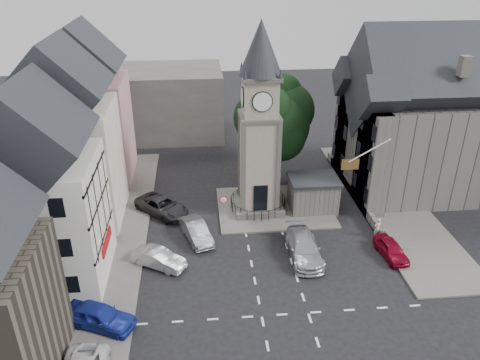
{
  "coord_description": "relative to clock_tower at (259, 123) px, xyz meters",
  "views": [
    {
      "loc": [
        -5.01,
        -27.92,
        20.97
      ],
      "look_at": [
        -1.88,
        5.0,
        4.45
      ],
      "focal_mm": 35.0,
      "sensor_mm": 36.0,
      "label": 1
    }
  ],
  "objects": [
    {
      "name": "ground",
      "position": [
        0.0,
        -7.99,
        -8.12
      ],
      "size": [
        120.0,
        120.0,
        0.0
      ],
      "primitive_type": "plane",
      "color": "black",
      "rests_on": "ground"
    },
    {
      "name": "pavement_west",
      "position": [
        -12.5,
        -1.99,
        -8.05
      ],
      "size": [
        6.0,
        30.0,
        0.14
      ],
      "primitive_type": "cube",
      "color": "#595651",
      "rests_on": "ground"
    },
    {
      "name": "pavement_east",
      "position": [
        12.0,
        0.01,
        -8.05
      ],
      "size": [
        6.0,
        26.0,
        0.14
      ],
      "primitive_type": "cube",
      "color": "#595651",
      "rests_on": "ground"
    },
    {
      "name": "central_island",
      "position": [
        1.5,
        0.01,
        -8.04
      ],
      "size": [
        10.0,
        8.0,
        0.16
      ],
      "primitive_type": "cube",
      "color": "#595651",
      "rests_on": "ground"
    },
    {
      "name": "road_markings",
      "position": [
        0.0,
        -13.49,
        -8.12
      ],
      "size": [
        20.0,
        8.0,
        0.01
      ],
      "primitive_type": "cube",
      "color": "silver",
      "rests_on": "ground"
    },
    {
      "name": "clock_tower",
      "position": [
        0.0,
        0.0,
        0.0
      ],
      "size": [
        4.86,
        4.86,
        16.25
      ],
      "color": "#4C4944",
      "rests_on": "ground"
    },
    {
      "name": "stone_shelter",
      "position": [
        4.8,
        -0.49,
        -6.57
      ],
      "size": [
        4.3,
        3.3,
        3.08
      ],
      "color": "#5C5A55",
      "rests_on": "ground"
    },
    {
      "name": "town_tree",
      "position": [
        2.0,
        5.01,
        -1.15
      ],
      "size": [
        7.2,
        7.2,
        10.8
      ],
      "color": "black",
      "rests_on": "ground"
    },
    {
      "name": "warning_sign_post",
      "position": [
        -3.2,
        -2.56,
        -6.09
      ],
      "size": [
        0.7,
        0.19,
        2.85
      ],
      "color": "black",
      "rests_on": "ground"
    },
    {
      "name": "terrace_pink",
      "position": [
        -15.5,
        8.01,
        -1.54
      ],
      "size": [
        8.1,
        7.6,
        12.8
      ],
      "color": "tan",
      "rests_on": "ground"
    },
    {
      "name": "terrace_cream",
      "position": [
        -15.5,
        0.01,
        -1.54
      ],
      "size": [
        8.1,
        7.6,
        12.8
      ],
      "color": "beige",
      "rests_on": "ground"
    },
    {
      "name": "terrace_tudor",
      "position": [
        -15.5,
        -7.99,
        -1.93
      ],
      "size": [
        8.1,
        7.6,
        12.0
      ],
      "color": "silver",
      "rests_on": "ground"
    },
    {
      "name": "backdrop_west",
      "position": [
        -12.0,
        20.01,
        -4.12
      ],
      "size": [
        20.0,
        10.0,
        8.0
      ],
      "primitive_type": "cube",
      "color": "#4C4944",
      "rests_on": "ground"
    },
    {
      "name": "east_building",
      "position": [
        15.59,
        3.01,
        -1.86
      ],
      "size": [
        14.4,
        11.4,
        12.6
      ],
      "color": "#5C5A55",
      "rests_on": "ground"
    },
    {
      "name": "east_boundary_wall",
      "position": [
        9.2,
        2.01,
        -7.67
      ],
      "size": [
        0.4,
        16.0,
        0.9
      ],
      "primitive_type": "cube",
      "color": "#5C5A55",
      "rests_on": "ground"
    },
    {
      "name": "flagpole",
      "position": [
        8.0,
        -3.99,
        -1.12
      ],
      "size": [
        3.68,
        0.1,
        2.74
      ],
      "color": "white",
      "rests_on": "ground"
    },
    {
      "name": "car_west_blue",
      "position": [
        -11.5,
        -13.41,
        -7.35
      ],
      "size": [
        4.88,
        3.47,
        1.54
      ],
      "primitive_type": "imported",
      "rotation": [
        0.0,
        0.0,
        1.16
      ],
      "color": "#1C2D9C",
      "rests_on": "ground"
    },
    {
      "name": "car_west_silver",
      "position": [
        -8.28,
        -7.62,
        -7.45
      ],
      "size": [
        4.21,
        3.24,
        1.33
      ],
      "primitive_type": "imported",
      "rotation": [
        0.0,
        0.0,
        1.05
      ],
      "color": "#ACAFB4",
      "rests_on": "ground"
    },
    {
      "name": "car_west_grey",
      "position": [
        -8.44,
        0.01,
        -7.4
      ],
      "size": [
        5.39,
        5.31,
        1.44
      ],
      "primitive_type": "imported",
      "rotation": [
        0.0,
        0.0,
        0.81
      ],
      "color": "#272729",
      "rests_on": "ground"
    },
    {
      "name": "car_island_silver",
      "position": [
        -5.5,
        -4.32,
        -7.39
      ],
      "size": [
        2.84,
        4.66,
        1.45
      ],
      "primitive_type": "imported",
      "rotation": [
        0.0,
        0.0,
        0.32
      ],
      "color": "gray",
      "rests_on": "ground"
    },
    {
      "name": "car_island_east",
      "position": [
        2.5,
        -7.49,
        -7.33
      ],
      "size": [
        2.23,
        5.47,
        1.59
      ],
      "primitive_type": "imported",
      "rotation": [
        0.0,
        0.0,
        -0.0
      ],
      "color": "#B5B7BD",
      "rests_on": "ground"
    },
    {
      "name": "car_east_red",
      "position": [
        9.06,
        -8.04,
        -7.49
      ],
      "size": [
        1.89,
        3.85,
        1.26
      ],
      "primitive_type": "imported",
      "rotation": [
        0.0,
        0.0,
        0.11
      ],
      "color": "maroon",
      "rests_on": "ground"
    },
    {
      "name": "pedestrian",
      "position": [
        8.85,
        -5.55,
        -7.21
      ],
      "size": [
        0.75,
        0.59,
        1.82
      ],
      "primitive_type": "imported",
      "rotation": [
        0.0,
        0.0,
        3.41
      ],
      "color": "beige",
      "rests_on": "ground"
    }
  ]
}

